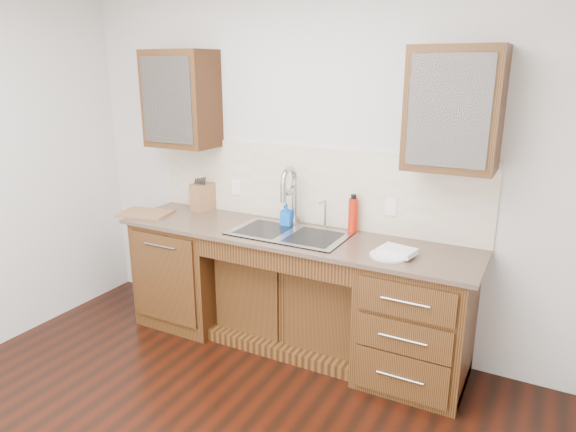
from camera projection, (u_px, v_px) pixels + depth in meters
The scene contains 23 objects.
wall_back at pixel (312, 165), 3.91m from camera, with size 4.00×0.10×2.70m, color beige.
base_cabinet_left at pixel (190, 270), 4.29m from camera, with size 0.70×0.62×0.88m, color #593014.
base_cabinet_center at pixel (296, 299), 3.96m from camera, with size 1.20×0.44×0.70m, color #593014.
base_cabinet_right at pixel (416, 320), 3.43m from camera, with size 0.70×0.62×0.88m, color #593014.
countertop at pixel (290, 236), 3.72m from camera, with size 2.70×0.65×0.03m, color #84705B.
backsplash at pixel (309, 185), 3.90m from camera, with size 2.70×0.02×0.59m, color beige.
sink at pixel (289, 245), 3.73m from camera, with size 0.84×0.46×0.19m, color #9E9EA5.
faucet at pixel (295, 199), 3.87m from camera, with size 0.04×0.04×0.40m, color #999993.
filter_tap at pixel (325, 213), 3.79m from camera, with size 0.02×0.02×0.24m, color #999993.
upper_cabinet_left at pixel (182, 99), 4.06m from camera, with size 0.55×0.34×0.75m, color #593014.
upper_cabinet_right at pixel (454, 109), 3.12m from camera, with size 0.55×0.34×0.75m, color #593014.
outlet_left at pixel (237, 187), 4.20m from camera, with size 0.08×0.01×0.12m, color white.
outlet_right at pixel (391, 207), 3.62m from camera, with size 0.08×0.01×0.12m, color white.
soap_bottle at pixel (286, 215), 3.87m from camera, with size 0.08×0.08×0.18m, color blue.
water_bottle at pixel (353, 216), 3.70m from camera, with size 0.07×0.07×0.26m, color #B91907.
plate at pixel (389, 255), 3.27m from camera, with size 0.25×0.25×0.01m, color silver.
dish_towel at pixel (397, 251), 3.27m from camera, with size 0.22×0.16×0.04m, color white.
knife_block at pixel (204, 197), 4.30m from camera, with size 0.13×0.21×0.23m, color brown.
cutting_board at pixel (145, 213), 4.20m from camera, with size 0.40×0.28×0.02m, color olive.
cup_left_a at pixel (174, 106), 4.11m from camera, with size 0.12×0.12×0.09m, color silver.
cup_left_b at pixel (188, 106), 4.04m from camera, with size 0.10×0.10×0.10m, color white.
cup_right_a at pixel (438, 117), 3.17m from camera, with size 0.13×0.13×0.10m, color white.
cup_right_b at pixel (475, 119), 3.08m from camera, with size 0.11×0.11×0.10m, color white.
Camera 1 is at (1.64, -1.70, 2.08)m, focal length 32.00 mm.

